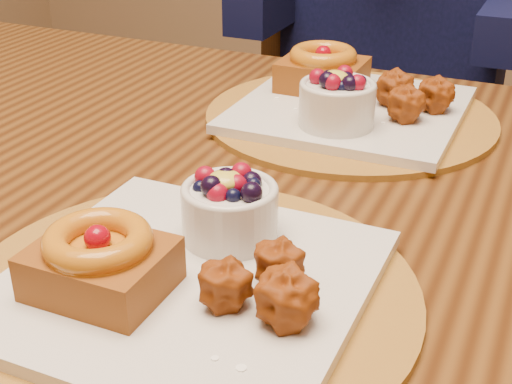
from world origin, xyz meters
TOP-DOWN VIEW (x-y plane):
  - dining_table at (0.12, 0.08)m, footprint 1.60×0.90m
  - place_setting_near at (0.12, -0.14)m, footprint 0.38×0.38m
  - place_setting_far at (0.11, 0.29)m, footprint 0.38×0.38m
  - chair_far at (-0.03, 0.73)m, footprint 0.52×0.52m

SIDE VIEW (x-z plane):
  - chair_far at x=-0.03m, z-range 0.05..1.04m
  - dining_table at x=0.12m, z-range 0.30..1.06m
  - place_setting_near at x=0.12m, z-range 0.74..0.82m
  - place_setting_far at x=0.11m, z-range 0.74..0.83m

